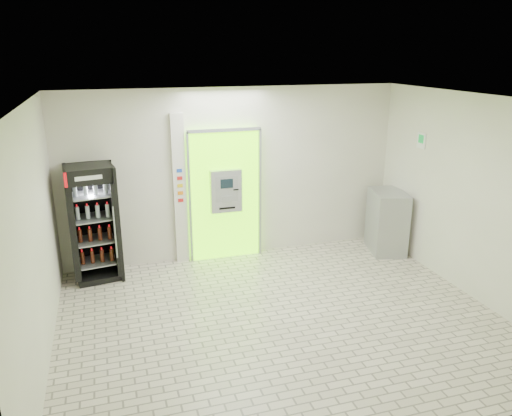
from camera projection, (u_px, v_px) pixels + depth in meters
name	position (u px, v px, depth m)	size (l,w,h in m)	color
ground	(281.00, 319.00, 6.95)	(6.00, 6.00, 0.00)	beige
room_shell	(283.00, 192.00, 6.39)	(6.00, 6.00, 6.00)	silver
atm_assembly	(225.00, 194.00, 8.74)	(1.30, 0.24, 2.33)	#71FF03
pillar	(180.00, 190.00, 8.52)	(0.22, 0.11, 2.60)	silver
beverage_cooler	(94.00, 225.00, 7.99)	(0.80, 0.75, 1.88)	black
steel_cabinet	(387.00, 222.00, 9.17)	(0.77, 0.97, 1.14)	#9EA0A5
exit_sign	(421.00, 141.00, 8.42)	(0.02, 0.22, 0.26)	white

